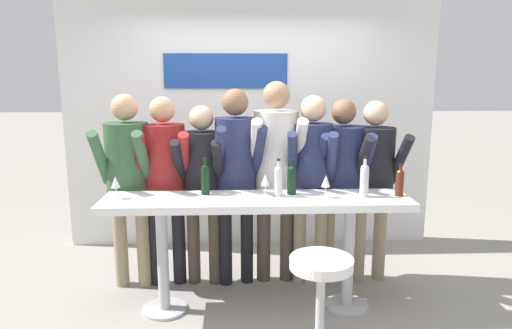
{
  "coord_description": "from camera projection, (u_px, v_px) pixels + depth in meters",
  "views": [
    {
      "loc": [
        -0.15,
        -3.44,
        1.89
      ],
      "look_at": [
        0.0,
        0.07,
        1.19
      ],
      "focal_mm": 32.0,
      "sensor_mm": 36.0,
      "label": 1
    }
  ],
  "objects": [
    {
      "name": "bar_stool",
      "position": [
        320.0,
        291.0,
        3.02
      ],
      "size": [
        0.44,
        0.44,
        0.71
      ],
      "color": "#B2B2B7",
      "rests_on": "ground_plane"
    },
    {
      "name": "person_center_left",
      "position": [
        203.0,
        176.0,
        4.01
      ],
      "size": [
        0.45,
        0.55,
        1.63
      ],
      "rotation": [
        0.0,
        0.0,
        -0.1
      ],
      "color": "#473D33",
      "rests_on": "ground_plane"
    },
    {
      "name": "wine_glass_0",
      "position": [
        326.0,
        182.0,
        3.54
      ],
      "size": [
        0.07,
        0.07,
        0.18
      ],
      "color": "silver",
      "rests_on": "tasting_table"
    },
    {
      "name": "back_wall",
      "position": [
        250.0,
        118.0,
        4.98
      ],
      "size": [
        4.01,
        0.12,
        2.82
      ],
      "color": "white",
      "rests_on": "ground_plane"
    },
    {
      "name": "ground_plane",
      "position": [
        256.0,
        308.0,
        3.74
      ],
      "size": [
        40.0,
        40.0,
        0.0
      ],
      "primitive_type": "plane",
      "color": "gray"
    },
    {
      "name": "wine_bottle_4",
      "position": [
        400.0,
        181.0,
        3.59
      ],
      "size": [
        0.06,
        0.06,
        0.26
      ],
      "color": "#4C1E0F",
      "rests_on": "tasting_table"
    },
    {
      "name": "person_center",
      "position": [
        236.0,
        166.0,
        3.99
      ],
      "size": [
        0.48,
        0.6,
        1.77
      ],
      "rotation": [
        0.0,
        0.0,
        0.17
      ],
      "color": "black",
      "rests_on": "ground_plane"
    },
    {
      "name": "wine_bottle_3",
      "position": [
        364.0,
        179.0,
        3.56
      ],
      "size": [
        0.07,
        0.07,
        0.32
      ],
      "color": "#B7BCC1",
      "rests_on": "tasting_table"
    },
    {
      "name": "tasting_table",
      "position": [
        256.0,
        217.0,
        3.59
      ],
      "size": [
        2.41,
        0.49,
        0.94
      ],
      "color": "white",
      "rests_on": "ground_plane"
    },
    {
      "name": "person_center_right",
      "position": [
        276.0,
        161.0,
        4.04
      ],
      "size": [
        0.46,
        0.57,
        1.83
      ],
      "rotation": [
        0.0,
        0.0,
        0.0
      ],
      "color": "#473D33",
      "rests_on": "ground_plane"
    },
    {
      "name": "person_right",
      "position": [
        312.0,
        170.0,
        3.98
      ],
      "size": [
        0.46,
        0.57,
        1.71
      ],
      "rotation": [
        0.0,
        0.0,
        -0.16
      ],
      "color": "gray",
      "rests_on": "ground_plane"
    },
    {
      "name": "wine_glass_2",
      "position": [
        265.0,
        181.0,
        3.59
      ],
      "size": [
        0.07,
        0.07,
        0.18
      ],
      "color": "silver",
      "rests_on": "tasting_table"
    },
    {
      "name": "wine_bottle_2",
      "position": [
        205.0,
        178.0,
        3.63
      ],
      "size": [
        0.07,
        0.07,
        0.3
      ],
      "color": "black",
      "rests_on": "tasting_table"
    },
    {
      "name": "person_far_left",
      "position": [
        128.0,
        171.0,
        3.94
      ],
      "size": [
        0.46,
        0.56,
        1.72
      ],
      "rotation": [
        0.0,
        0.0,
        -0.04
      ],
      "color": "gray",
      "rests_on": "ground_plane"
    },
    {
      "name": "person_far_right",
      "position": [
        342.0,
        172.0,
        4.08
      ],
      "size": [
        0.49,
        0.57,
        1.67
      ],
      "rotation": [
        0.0,
        0.0,
        -0.06
      ],
      "color": "gray",
      "rests_on": "ground_plane"
    },
    {
      "name": "person_left",
      "position": [
        165.0,
        171.0,
        3.99
      ],
      "size": [
        0.48,
        0.57,
        1.7
      ],
      "rotation": [
        0.0,
        0.0,
        0.11
      ],
      "color": "black",
      "rests_on": "ground_plane"
    },
    {
      "name": "wine_glass_1",
      "position": [
        116.0,
        183.0,
        3.51
      ],
      "size": [
        0.07,
        0.07,
        0.18
      ],
      "color": "silver",
      "rests_on": "tasting_table"
    },
    {
      "name": "wine_bottle_0",
      "position": [
        278.0,
        179.0,
        3.57
      ],
      "size": [
        0.06,
        0.06,
        0.3
      ],
      "color": "#B7BCC1",
      "rests_on": "tasting_table"
    },
    {
      "name": "person_rightmost",
      "position": [
        373.0,
        172.0,
        4.07
      ],
      "size": [
        0.48,
        0.57,
        1.66
      ],
      "rotation": [
        0.0,
        0.0,
        0.12
      ],
      "color": "gray",
      "rests_on": "ground_plane"
    },
    {
      "name": "wine_bottle_1",
      "position": [
        292.0,
        178.0,
        3.64
      ],
      "size": [
        0.07,
        0.07,
        0.28
      ],
      "color": "black",
      "rests_on": "tasting_table"
    }
  ]
}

